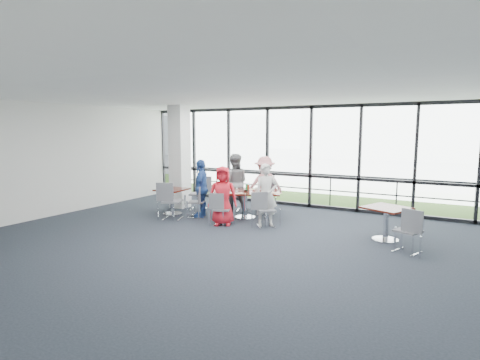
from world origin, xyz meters
The scene contains 41 objects.
floor centered at (0.00, 0.00, -0.01)m, with size 12.00×10.00×0.02m, color #1C242B.
ceiling centered at (0.00, 0.00, 3.20)m, with size 12.00×10.00×0.04m, color white.
wall_left centered at (-6.00, 0.00, 1.60)m, with size 0.10×10.00×3.20m, color silver.
curtain_wall_back centered at (0.00, 5.00, 1.60)m, with size 12.00×0.10×3.20m, color white.
structural_column centered at (-3.60, 3.00, 1.60)m, with size 0.50×0.50×3.20m, color white.
apron centered at (0.00, 10.00, -0.02)m, with size 80.00×70.00×0.02m, color gray.
grass_strip centered at (0.00, 8.00, 0.01)m, with size 80.00×5.00×0.01m, color #406127.
hangar_main centered at (4.00, 32.00, 3.00)m, with size 24.00×10.00×6.00m, color silver.
hangar_aux centered at (-18.00, 28.00, 2.00)m, with size 10.00×6.00×4.00m, color silver.
guard_rail centered at (0.00, 5.60, 0.50)m, with size 0.06×0.06×12.00m, color #2D2D33.
main_table centered at (-1.08, 2.70, 0.62)m, with size 2.16×1.73×0.75m.
side_table_left centered at (-3.16, 2.06, 0.62)m, with size 0.84×0.84×0.75m.
side_table_right centered at (2.68, 2.29, 0.63)m, with size 1.12×1.12×0.75m.
diner_near_left centered at (-1.21, 1.71, 0.76)m, with size 0.74×0.48×1.52m, color red.
diner_near_right centered at (-0.19, 2.17, 0.80)m, with size 0.58×0.43×1.59m, color silver.
diner_far_left centered at (-1.78, 3.29, 0.87)m, with size 0.85×0.52×1.74m, color slate.
diner_far_right centered at (-0.97, 3.70, 0.83)m, with size 1.08×0.55×1.66m, color #CF7E82.
diner_end centered at (-2.23, 2.22, 0.81)m, with size 0.95×0.52×1.63m, color #294F9C.
chair_main_nl centered at (-1.20, 1.67, 0.42)m, with size 0.41×0.41×0.83m, color slate, non-canonical shape.
chair_main_nr centered at (-0.13, 2.05, 0.44)m, with size 0.43×0.43×0.88m, color slate, non-canonical shape.
chair_main_fl centered at (-1.91, 3.35, 0.45)m, with size 0.44×0.44×0.90m, color slate, non-canonical shape.
chair_main_fr centered at (-0.96, 3.77, 0.43)m, with size 0.42×0.42×0.85m, color slate, non-canonical shape.
chair_main_end centered at (-2.32, 2.10, 0.43)m, with size 0.42×0.42×0.86m, color slate, non-canonical shape.
chair_spare_la centered at (-2.73, 1.55, 0.50)m, with size 0.49×0.49×1.01m, color slate, non-canonical shape.
chair_spare_lb centered at (-2.85, 2.92, 0.50)m, with size 0.49×0.49×1.00m, color slate, non-canonical shape.
chair_spare_r centered at (3.18, 1.58, 0.45)m, with size 0.44×0.44×0.89m, color slate, non-canonical shape.
plate_nl centered at (-1.38, 2.19, 0.76)m, with size 0.28×0.28×0.01m, color white.
plate_nr centered at (-0.40, 2.64, 0.76)m, with size 0.28×0.28×0.01m, color white.
plate_fl centered at (-1.71, 2.83, 0.76)m, with size 0.24×0.24×0.01m, color white.
plate_fr centered at (-0.76, 3.27, 0.76)m, with size 0.28×0.28×0.01m, color white.
plate_end centered at (-1.84, 2.33, 0.76)m, with size 0.26×0.26×0.01m, color white.
tumbler_a centered at (-1.19, 2.42, 0.82)m, with size 0.07×0.07×0.14m, color white.
tumbler_b centered at (-0.74, 2.69, 0.82)m, with size 0.07×0.07×0.13m, color white.
tumbler_c centered at (-1.13, 2.97, 0.83)m, with size 0.08×0.08×0.15m, color white.
tumbler_d centered at (-1.67, 2.33, 0.82)m, with size 0.07×0.07×0.15m, color white.
menu_a centered at (-1.10, 2.27, 0.75)m, with size 0.31×0.22×0.00m, color silver.
menu_b centered at (-0.21, 2.83, 0.75)m, with size 0.29×0.21×0.00m, color silver.
menu_c centered at (-1.10, 3.07, 0.75)m, with size 0.31×0.21×0.00m, color silver.
condiment_caddy centered at (-1.07, 2.73, 0.77)m, with size 0.10×0.07×0.04m, color black.
ketchup_bottle centered at (-1.04, 2.79, 0.84)m, with size 0.06×0.06×0.18m, color #B2361A.
green_bottle centered at (-1.06, 2.72, 0.85)m, with size 0.05×0.05×0.20m, color #1B7736.
Camera 1 is at (3.81, -6.32, 2.40)m, focal length 28.00 mm.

